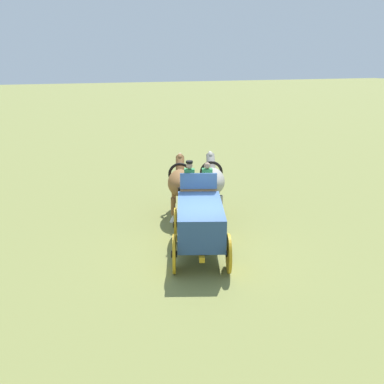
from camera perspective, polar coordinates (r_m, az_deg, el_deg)
ground_plane at (r=13.96m, az=1.05°, el=-8.35°), size 220.00×220.00×0.00m
show_wagon at (r=13.66m, az=1.04°, el=-3.61°), size 5.78×2.79×2.71m
draft_horse_near at (r=17.04m, az=-1.61°, el=1.25°), size 2.95×1.57×2.21m
draft_horse_off at (r=17.07m, az=2.75°, el=1.47°), size 3.02×1.57×2.28m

